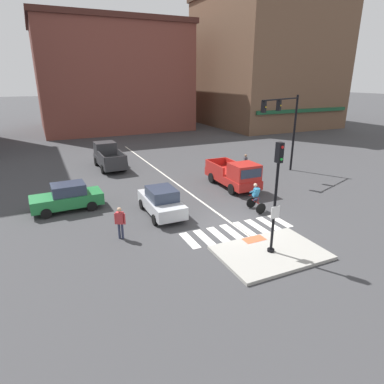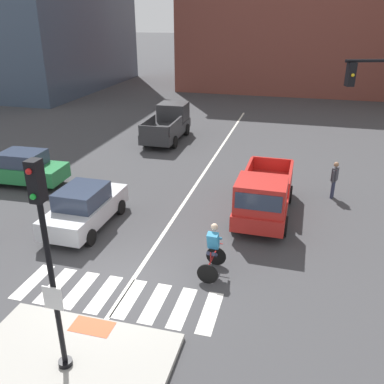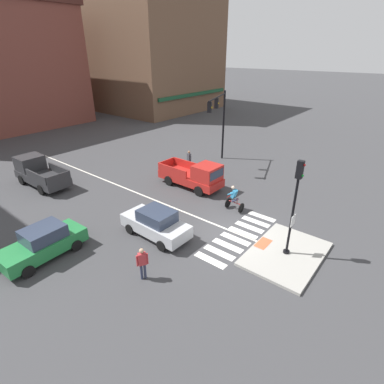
{
  "view_description": "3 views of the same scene",
  "coord_description": "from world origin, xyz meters",
  "px_view_note": "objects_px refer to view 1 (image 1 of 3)",
  "views": [
    {
      "loc": [
        -8.83,
        -13.83,
        7.61
      ],
      "look_at": [
        -0.7,
        3.68,
        0.9
      ],
      "focal_mm": 30.84,
      "sensor_mm": 36.0,
      "label": 1
    },
    {
      "loc": [
        4.65,
        -9.49,
        7.63
      ],
      "look_at": [
        1.08,
        3.98,
        1.53
      ],
      "focal_mm": 38.84,
      "sensor_mm": 36.0,
      "label": 2
    },
    {
      "loc": [
        -12.75,
        -7.38,
        9.56
      ],
      "look_at": [
        -0.23,
        2.71,
        1.88
      ],
      "focal_mm": 27.92,
      "sensor_mm": 36.0,
      "label": 3
    }
  ],
  "objects_px": {
    "signal_pole": "(276,189)",
    "pedestrian_at_curb_left": "(120,220)",
    "pickup_truck_charcoal_westbound_distant": "(108,156)",
    "cyclist": "(256,197)",
    "car_silver_westbound_near": "(161,201)",
    "pickup_truck_red_eastbound_mid": "(235,175)",
    "traffic_light_mast": "(285,120)",
    "car_green_cross_left": "(67,197)",
    "pedestrian_waiting_far_side": "(245,162)"
  },
  "relations": [
    {
      "from": "car_silver_westbound_near",
      "to": "pickup_truck_red_eastbound_mid",
      "type": "xyz_separation_m",
      "value": [
        6.48,
        2.33,
        0.17
      ]
    },
    {
      "from": "car_green_cross_left",
      "to": "pedestrian_at_curb_left",
      "type": "height_order",
      "value": "pedestrian_at_curb_left"
    },
    {
      "from": "traffic_light_mast",
      "to": "pedestrian_waiting_far_side",
      "type": "distance_m",
      "value": 4.56
    },
    {
      "from": "pickup_truck_red_eastbound_mid",
      "to": "cyclist",
      "type": "distance_m",
      "value": 4.28
    },
    {
      "from": "pickup_truck_charcoal_westbound_distant",
      "to": "cyclist",
      "type": "distance_m",
      "value": 15.2
    },
    {
      "from": "pickup_truck_charcoal_westbound_distant",
      "to": "cyclist",
      "type": "height_order",
      "value": "pickup_truck_charcoal_westbound_distant"
    },
    {
      "from": "car_silver_westbound_near",
      "to": "pickup_truck_red_eastbound_mid",
      "type": "distance_m",
      "value": 6.89
    },
    {
      "from": "pickup_truck_red_eastbound_mid",
      "to": "pickup_truck_charcoal_westbound_distant",
      "type": "bearing_deg",
      "value": 125.62
    },
    {
      "from": "car_green_cross_left",
      "to": "car_silver_westbound_near",
      "type": "relative_size",
      "value": 1.01
    },
    {
      "from": "traffic_light_mast",
      "to": "car_green_cross_left",
      "type": "xyz_separation_m",
      "value": [
        -16.94,
        -1.0,
        -3.59
      ]
    },
    {
      "from": "signal_pole",
      "to": "cyclist",
      "type": "xyz_separation_m",
      "value": [
        2.44,
        4.67,
        -2.27
      ]
    },
    {
      "from": "signal_pole",
      "to": "car_silver_westbound_near",
      "type": "bearing_deg",
      "value": 114.15
    },
    {
      "from": "pedestrian_at_curb_left",
      "to": "pedestrian_waiting_far_side",
      "type": "distance_m",
      "value": 14.15
    },
    {
      "from": "pickup_truck_charcoal_westbound_distant",
      "to": "pedestrian_waiting_far_side",
      "type": "distance_m",
      "value": 12.07
    },
    {
      "from": "car_green_cross_left",
      "to": "cyclist",
      "type": "distance_m",
      "value": 11.33
    },
    {
      "from": "traffic_light_mast",
      "to": "car_silver_westbound_near",
      "type": "xyz_separation_m",
      "value": [
        -12.04,
        -4.05,
        -3.59
      ]
    },
    {
      "from": "pickup_truck_charcoal_westbound_distant",
      "to": "cyclist",
      "type": "relative_size",
      "value": 3.06
    },
    {
      "from": "car_green_cross_left",
      "to": "pickup_truck_charcoal_westbound_distant",
      "type": "relative_size",
      "value": 0.81
    },
    {
      "from": "pedestrian_at_curb_left",
      "to": "car_silver_westbound_near",
      "type": "bearing_deg",
      "value": 35.46
    },
    {
      "from": "signal_pole",
      "to": "pickup_truck_charcoal_westbound_distant",
      "type": "distance_m",
      "value": 19.12
    },
    {
      "from": "car_green_cross_left",
      "to": "pedestrian_at_curb_left",
      "type": "relative_size",
      "value": 2.49
    },
    {
      "from": "traffic_light_mast",
      "to": "pedestrian_waiting_far_side",
      "type": "bearing_deg",
      "value": 157.64
    },
    {
      "from": "car_green_cross_left",
      "to": "cyclist",
      "type": "relative_size",
      "value": 2.48
    },
    {
      "from": "pedestrian_at_curb_left",
      "to": "signal_pole",
      "type": "bearing_deg",
      "value": -37.27
    },
    {
      "from": "car_green_cross_left",
      "to": "pickup_truck_red_eastbound_mid",
      "type": "distance_m",
      "value": 11.4
    },
    {
      "from": "signal_pole",
      "to": "pedestrian_at_curb_left",
      "type": "xyz_separation_m",
      "value": [
        -5.8,
        4.41,
        -2.16
      ]
    },
    {
      "from": "pedestrian_at_curb_left",
      "to": "pedestrian_waiting_far_side",
      "type": "bearing_deg",
      "value": 30.88
    },
    {
      "from": "pedestrian_waiting_far_side",
      "to": "pickup_truck_red_eastbound_mid",
      "type": "bearing_deg",
      "value": -134.01
    },
    {
      "from": "signal_pole",
      "to": "car_silver_westbound_near",
      "type": "distance_m",
      "value": 7.47
    },
    {
      "from": "car_silver_westbound_near",
      "to": "pedestrian_waiting_far_side",
      "type": "xyz_separation_m",
      "value": [
        9.25,
        5.2,
        0.17
      ]
    },
    {
      "from": "signal_pole",
      "to": "pickup_truck_red_eastbound_mid",
      "type": "relative_size",
      "value": 0.97
    },
    {
      "from": "signal_pole",
      "to": "pickup_truck_charcoal_westbound_distant",
      "type": "xyz_separation_m",
      "value": [
        -3.49,
        18.67,
        -2.17
      ]
    },
    {
      "from": "car_silver_westbound_near",
      "to": "car_green_cross_left",
      "type": "bearing_deg",
      "value": 148.03
    },
    {
      "from": "car_silver_westbound_near",
      "to": "pedestrian_at_curb_left",
      "type": "height_order",
      "value": "pedestrian_at_curb_left"
    },
    {
      "from": "traffic_light_mast",
      "to": "pickup_truck_charcoal_westbound_distant",
      "type": "bearing_deg",
      "value": 147.2
    },
    {
      "from": "pickup_truck_red_eastbound_mid",
      "to": "cyclist",
      "type": "relative_size",
      "value": 3.05
    },
    {
      "from": "signal_pole",
      "to": "cyclist",
      "type": "bearing_deg",
      "value": 62.42
    },
    {
      "from": "pedestrian_waiting_far_side",
      "to": "car_green_cross_left",
      "type": "bearing_deg",
      "value": -171.36
    },
    {
      "from": "car_green_cross_left",
      "to": "signal_pole",
      "type": "bearing_deg",
      "value": -50.71
    },
    {
      "from": "traffic_light_mast",
      "to": "pickup_truck_red_eastbound_mid",
      "type": "height_order",
      "value": "traffic_light_mast"
    },
    {
      "from": "pickup_truck_charcoal_westbound_distant",
      "to": "car_green_cross_left",
      "type": "bearing_deg",
      "value": -115.21
    },
    {
      "from": "signal_pole",
      "to": "pedestrian_waiting_far_side",
      "type": "xyz_separation_m",
      "value": [
        6.35,
        11.68,
        -2.16
      ]
    },
    {
      "from": "signal_pole",
      "to": "cyclist",
      "type": "distance_m",
      "value": 5.74
    },
    {
      "from": "pickup_truck_charcoal_westbound_distant",
      "to": "car_silver_westbound_near",
      "type": "bearing_deg",
      "value": -87.23
    },
    {
      "from": "pickup_truck_red_eastbound_mid",
      "to": "pedestrian_at_curb_left",
      "type": "bearing_deg",
      "value": -154.89
    },
    {
      "from": "cyclist",
      "to": "pedestrian_at_curb_left",
      "type": "distance_m",
      "value": 8.25
    },
    {
      "from": "traffic_light_mast",
      "to": "car_green_cross_left",
      "type": "relative_size",
      "value": 1.52
    },
    {
      "from": "cyclist",
      "to": "pickup_truck_charcoal_westbound_distant",
      "type": "bearing_deg",
      "value": 112.98
    },
    {
      "from": "signal_pole",
      "to": "car_silver_westbound_near",
      "type": "relative_size",
      "value": 1.21
    },
    {
      "from": "pickup_truck_charcoal_westbound_distant",
      "to": "pickup_truck_red_eastbound_mid",
      "type": "distance_m",
      "value": 12.14
    }
  ]
}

